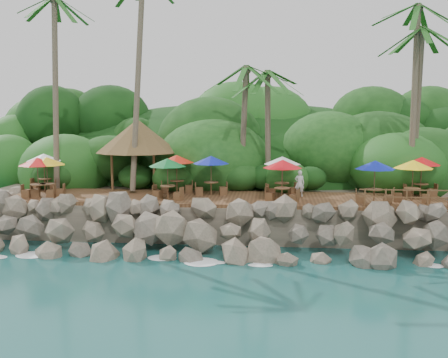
# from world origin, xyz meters

# --- Properties ---
(ground) EXTENTS (140.00, 140.00, 0.00)m
(ground) POSITION_xyz_m (0.00, 0.00, 0.00)
(ground) COLOR #19514F
(ground) RESTS_ON ground
(land_base) EXTENTS (32.00, 25.20, 2.10)m
(land_base) POSITION_xyz_m (0.00, 16.00, 1.05)
(land_base) COLOR gray
(land_base) RESTS_ON ground
(jungle_hill) EXTENTS (44.80, 28.00, 15.40)m
(jungle_hill) POSITION_xyz_m (0.00, 23.50, 0.00)
(jungle_hill) COLOR #143811
(jungle_hill) RESTS_ON ground
(seawall) EXTENTS (29.00, 4.00, 2.30)m
(seawall) POSITION_xyz_m (0.00, 2.00, 1.15)
(seawall) COLOR gray
(seawall) RESTS_ON ground
(terrace) EXTENTS (26.00, 5.00, 0.20)m
(terrace) POSITION_xyz_m (0.00, 6.00, 2.20)
(terrace) COLOR brown
(terrace) RESTS_ON land_base
(jungle_foliage) EXTENTS (44.00, 16.00, 12.00)m
(jungle_foliage) POSITION_xyz_m (0.00, 15.00, 0.00)
(jungle_foliage) COLOR #143811
(jungle_foliage) RESTS_ON ground
(foam_line) EXTENTS (25.20, 0.80, 0.06)m
(foam_line) POSITION_xyz_m (0.00, 0.30, 0.03)
(foam_line) COLOR white
(foam_line) RESTS_ON ground
(palms) EXTENTS (29.00, 7.37, 15.29)m
(palms) POSITION_xyz_m (1.67, 8.66, 12.89)
(palms) COLOR brown
(palms) RESTS_ON ground
(palapa) EXTENTS (5.66, 5.66, 4.60)m
(palapa) POSITION_xyz_m (-6.14, 9.40, 5.79)
(palapa) COLOR brown
(palapa) RESTS_ON ground
(dining_clusters) EXTENTS (25.84, 4.79, 2.43)m
(dining_clusters) POSITION_xyz_m (-0.22, 5.84, 4.31)
(dining_clusters) COLOR brown
(dining_clusters) RESTS_ON terrace
(railing) EXTENTS (6.10, 0.10, 1.00)m
(railing) POSITION_xyz_m (10.66, 3.65, 2.91)
(railing) COLOR brown
(railing) RESTS_ON terrace
(waiter) EXTENTS (0.63, 0.46, 1.60)m
(waiter) POSITION_xyz_m (4.54, 6.68, 3.10)
(waiter) COLOR silver
(waiter) RESTS_ON terrace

